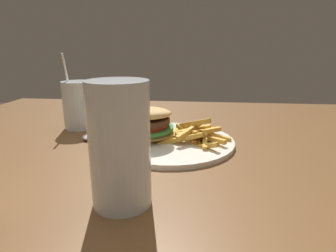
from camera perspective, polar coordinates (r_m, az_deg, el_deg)
dining_table at (r=0.47m, az=-2.42°, el=-23.13°), size 1.31×1.41×0.72m
meal_plate_near at (r=0.61m, az=-2.18°, el=-1.11°), size 0.28×0.28×0.09m
beer_glass at (r=0.37m, az=-9.72°, el=-4.29°), size 0.08×0.08×0.17m
juice_glass at (r=0.76m, az=-17.66°, el=3.82°), size 0.08×0.08×0.19m
spoon at (r=0.68m, az=-15.10°, el=-1.86°), size 0.04×0.15×0.01m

